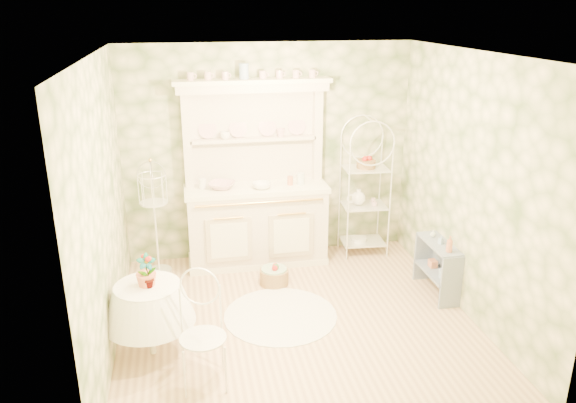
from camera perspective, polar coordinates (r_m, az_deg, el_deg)
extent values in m
plane|color=#DAB68A|center=(5.96, 0.93, -12.08)|extent=(3.60, 3.60, 0.00)
plane|color=white|center=(5.11, 1.10, 14.75)|extent=(3.60, 3.60, 0.00)
plane|color=beige|center=(5.33, -18.29, -0.93)|extent=(3.60, 3.60, 0.00)
plane|color=beige|center=(6.00, 18.08, 1.32)|extent=(3.60, 3.60, 0.00)
plane|color=beige|center=(7.08, -1.99, 4.95)|extent=(3.60, 3.60, 0.00)
plane|color=beige|center=(3.78, 6.67, -8.50)|extent=(3.60, 3.60, 0.00)
cube|color=white|center=(6.84, -3.26, 2.63)|extent=(1.87, 0.61, 2.29)
cube|color=white|center=(7.27, 7.81, 1.20)|extent=(0.57, 0.42, 1.74)
cube|color=gray|center=(6.58, 14.93, -6.50)|extent=(0.30, 0.74, 0.63)
cylinder|color=white|center=(5.45, -13.83, -11.52)|extent=(0.71, 0.71, 0.73)
cube|color=white|center=(4.92, -8.64, -13.45)|extent=(0.53, 0.53, 0.92)
cube|color=white|center=(6.84, -13.37, -1.51)|extent=(0.35, 0.35, 1.47)
cylinder|color=#9A7546|center=(6.64, -1.42, -7.37)|extent=(0.45, 0.45, 0.25)
cylinder|color=white|center=(6.06, -0.77, -11.48)|extent=(1.42, 1.42, 0.01)
imported|color=white|center=(6.84, -6.73, 1.40)|extent=(0.40, 0.40, 0.08)
imported|color=white|center=(6.79, -2.68, 1.39)|extent=(0.28, 0.28, 0.07)
imported|color=white|center=(6.84, -6.41, 6.57)|extent=(0.14, 0.14, 0.09)
imported|color=white|center=(6.93, -0.75, 6.85)|extent=(0.11, 0.11, 0.10)
imported|color=#3F7238|center=(5.18, -14.11, -7.15)|extent=(0.18, 0.13, 0.32)
imported|color=#C8734E|center=(6.23, 16.07, -4.38)|extent=(0.08, 0.08, 0.18)
imported|color=#90ADD3|center=(6.43, 15.27, -3.85)|extent=(0.06, 0.06, 0.10)
imported|color=silver|center=(6.60, 14.51, -3.22)|extent=(0.08, 0.08, 0.08)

